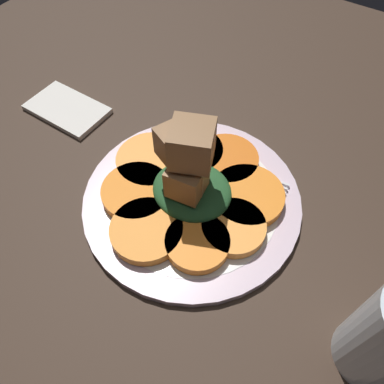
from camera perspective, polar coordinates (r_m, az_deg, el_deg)
name	(u,v)px	position (r cm, az deg, el deg)	size (l,w,h in cm)	color
table_slab	(192,206)	(49.26, 0.00, -2.10)	(120.00, 120.00, 2.00)	#38281E
plate	(192,199)	(48.00, 0.00, -1.10)	(27.73, 27.73, 1.05)	silver
carrot_slice_0	(226,160)	(50.62, 5.28, 4.88)	(8.56, 8.56, 1.32)	#D66114
carrot_slice_1	(192,152)	(51.38, -0.06, 6.15)	(8.56, 8.56, 1.32)	orange
carrot_slice_2	(151,161)	(50.63, -6.23, 4.77)	(9.36, 9.36, 1.32)	#F99539
carrot_slice_3	(137,192)	(47.67, -8.44, 0.05)	(8.86, 8.86, 1.32)	orange
carrot_slice_4	(147,230)	(44.44, -6.94, -5.82)	(8.64, 8.64, 1.32)	orange
carrot_slice_5	(197,243)	(43.34, 0.83, -7.73)	(7.53, 7.53, 1.32)	orange
carrot_slice_6	(234,227)	(44.60, 6.35, -5.36)	(7.66, 7.66, 1.32)	#F9963A
carrot_slice_7	(247,196)	(47.30, 8.38, -0.57)	(9.33, 9.33, 1.32)	orange
center_pile	(191,175)	(44.00, -0.18, 2.65)	(10.11, 9.10, 11.97)	#235128
fork	(229,169)	(50.23, 5.59, 3.50)	(17.24, 3.57, 0.40)	silver
napkin	(67,109)	(62.58, -18.48, 11.90)	(12.24, 7.35, 0.80)	silver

